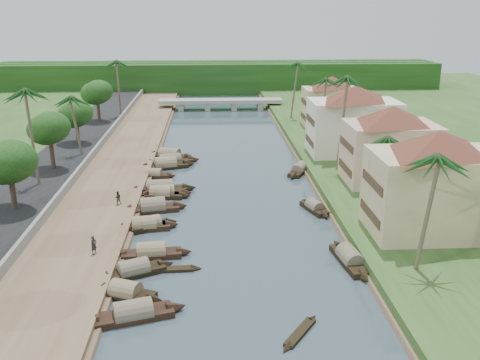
{
  "coord_description": "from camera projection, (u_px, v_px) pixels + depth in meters",
  "views": [
    {
      "loc": [
        -2.42,
        -49.71,
        22.33
      ],
      "look_at": [
        1.11,
        13.1,
        2.0
      ],
      "focal_mm": 40.0,
      "sensor_mm": 36.0,
      "label": 1
    }
  ],
  "objects": [
    {
      "name": "sampan_6",
      "position": [
        153.0,
        208.0,
        61.39
      ],
      "size": [
        8.43,
        3.35,
        2.43
      ],
      "rotation": [
        0.0,
        0.0,
        0.18
      ],
      "color": "black",
      "rests_on": "ground"
    },
    {
      "name": "canoe_0",
      "position": [
        300.0,
        333.0,
        38.31
      ],
      "size": [
        3.7,
        4.9,
        0.72
      ],
      "rotation": [
        0.0,
        0.0,
        0.96
      ],
      "color": "black",
      "rests_on": "ground"
    },
    {
      "name": "road",
      "position": [
        47.0,
        177.0,
        71.7
      ],
      "size": [
        8.0,
        180.0,
        1.4
      ],
      "primitive_type": "cube",
      "color": "black",
      "rests_on": "ground"
    },
    {
      "name": "sampan_12",
      "position": [
        170.0,
        161.0,
        80.17
      ],
      "size": [
        9.48,
        3.75,
        2.22
      ],
      "rotation": [
        0.0,
        0.0,
        0.23
      ],
      "color": "black",
      "rests_on": "ground"
    },
    {
      "name": "building_distant",
      "position": [
        331.0,
        101.0,
        99.09
      ],
      "size": [
        12.62,
        12.62,
        9.2
      ],
      "color": "beige",
      "rests_on": "right_bank"
    },
    {
      "name": "building_near",
      "position": [
        434.0,
        182.0,
        51.38
      ],
      "size": [
        14.85,
        14.85,
        10.2
      ],
      "color": "beige",
      "rests_on": "right_bank"
    },
    {
      "name": "palm_5",
      "position": [
        27.0,
        93.0,
        63.12
      ],
      "size": [
        3.2,
        3.2,
        13.21
      ],
      "color": "brown",
      "rests_on": "ground"
    },
    {
      "name": "sampan_15",
      "position": [
        315.0,
        208.0,
        61.48
      ],
      "size": [
        3.3,
        6.57,
        1.8
      ],
      "rotation": [
        0.0,
        0.0,
        1.89
      ],
      "color": "black",
      "rests_on": "ground"
    },
    {
      "name": "person_far",
      "position": [
        118.0,
        198.0,
        61.16
      ],
      "size": [
        0.9,
        0.78,
        1.58
      ],
      "primitive_type": "imported",
      "rotation": [
        0.0,
        0.0,
        3.4
      ],
      "color": "#302E21",
      "rests_on": "left_bank"
    },
    {
      "name": "tree_3",
      "position": [
        49.0,
        129.0,
        71.47
      ],
      "size": [
        5.07,
        5.07,
        7.64
      ],
      "color": "#463728",
      "rests_on": "ground"
    },
    {
      "name": "right_bank",
      "position": [
        366.0,
        172.0,
        74.06
      ],
      "size": [
        16.0,
        180.0,
        1.2
      ],
      "primitive_type": "cube",
      "color": "#2A4B1E",
      "rests_on": "ground"
    },
    {
      "name": "palm_2",
      "position": [
        343.0,
        80.0,
        69.74
      ],
      "size": [
        3.2,
        3.2,
        14.02
      ],
      "color": "brown",
      "rests_on": "ground"
    },
    {
      "name": "sampan_1",
      "position": [
        126.0,
        293.0,
        43.09
      ],
      "size": [
        6.91,
        4.09,
        2.06
      ],
      "rotation": [
        0.0,
        0.0,
        -0.4
      ],
      "color": "black",
      "rests_on": "ground"
    },
    {
      "name": "sampan_4",
      "position": [
        144.0,
        226.0,
        56.26
      ],
      "size": [
        7.56,
        2.56,
        2.12
      ],
      "rotation": [
        0.0,
        0.0,
        0.13
      ],
      "color": "black",
      "rests_on": "ground"
    },
    {
      "name": "canoe_2",
      "position": [
        169.0,
        189.0,
        68.78
      ],
      "size": [
        5.43,
        3.43,
        0.83
      ],
      "rotation": [
        0.0,
        0.0,
        -0.49
      ],
      "color": "black",
      "rests_on": "ground"
    },
    {
      "name": "sampan_7",
      "position": [
        161.0,
        194.0,
        65.87
      ],
      "size": [
        7.82,
        2.79,
        2.06
      ],
      "rotation": [
        0.0,
        0.0,
        -0.17
      ],
      "color": "black",
      "rests_on": "ground"
    },
    {
      "name": "tree_4",
      "position": [
        76.0,
        115.0,
        85.64
      ],
      "size": [
        4.97,
        4.97,
        6.71
      ],
      "color": "#463728",
      "rests_on": "ground"
    },
    {
      "name": "palm_0",
      "position": [
        430.0,
        160.0,
        42.45
      ],
      "size": [
        3.2,
        3.2,
        11.37
      ],
      "color": "brown",
      "rests_on": "ground"
    },
    {
      "name": "palm_7",
      "position": [
        294.0,
        65.0,
        104.28
      ],
      "size": [
        3.2,
        3.2,
        12.33
      ],
      "color": "brown",
      "rests_on": "ground"
    },
    {
      "name": "sampan_3",
      "position": [
        134.0,
        271.0,
        46.68
      ],
      "size": [
        7.61,
        4.6,
        2.08
      ],
      "rotation": [
        0.0,
        0.0,
        0.43
      ],
      "color": "black",
      "rests_on": "ground"
    },
    {
      "name": "sampan_2",
      "position": [
        152.0,
        253.0,
        50.11
      ],
      "size": [
        7.86,
        2.11,
        2.07
      ],
      "rotation": [
        0.0,
        0.0,
        0.07
      ],
      "color": "black",
      "rests_on": "ground"
    },
    {
      "name": "sampan_13",
      "position": [
        170.0,
        156.0,
        83.0
      ],
      "size": [
        8.89,
        4.85,
        2.39
      ],
      "rotation": [
        0.0,
        0.0,
        -0.36
      ],
      "color": "black",
      "rests_on": "ground"
    },
    {
      "name": "tree_5",
      "position": [
        97.0,
        93.0,
        102.15
      ],
      "size": [
        5.33,
        5.33,
        7.67
      ],
      "color": "#463728",
      "rests_on": "ground"
    },
    {
      "name": "bridge",
      "position": [
        221.0,
        102.0,
        122.1
      ],
      "size": [
        28.0,
        4.0,
        2.4
      ],
      "color": "gray",
      "rests_on": "ground"
    },
    {
      "name": "palm_8",
      "position": [
        117.0,
        63.0,
        104.87
      ],
      "size": [
        3.2,
        3.2,
        12.44
      ],
      "color": "brown",
      "rests_on": "ground"
    },
    {
      "name": "sampan_5",
      "position": [
        150.0,
        225.0,
        56.45
      ],
      "size": [
        6.3,
        3.92,
        2.02
      ],
      "rotation": [
        0.0,
        0.0,
        0.42
      ],
      "color": "black",
      "rests_on": "ground"
    },
    {
      "name": "sampan_10",
      "position": [
        154.0,
        175.0,
        73.57
      ],
      "size": [
        6.42,
        2.21,
        1.8
      ],
      "rotation": [
        0.0,
        0.0,
        -0.14
      ],
      "color": "black",
      "rests_on": "ground"
    },
    {
      "name": "palm_1",
      "position": [
        384.0,
        140.0,
        56.66
      ],
      "size": [
        3.2,
        3.2,
        9.44
      ],
      "color": "brown",
      "rests_on": "ground"
    },
    {
      "name": "sampan_14",
      "position": [
        350.0,
        259.0,
        48.85
      ],
      "size": [
        2.73,
        8.88,
        2.13
      ],
      "rotation": [
        0.0,
        0.0,
        1.7
      ],
      "color": "black",
      "rests_on": "ground"
    },
    {
      "name": "building_mid",
      "position": [
        390.0,
        144.0,
        66.71
      ],
      "size": [
        14.11,
        14.11,
        9.7
      ],
      "color": "beige",
      "rests_on": "right_bank"
    },
    {
      "name": "tree_2",
      "position": [
        9.0,
        163.0,
        56.99
      ],
      "size": [
        5.5,
        5.5,
        7.49
      ],
      "color": "#463728",
      "rests_on": "ground"
    },
    {
      "name": "palm_3",
      "position": [
        324.0,
        81.0,
        86.11
      ],
      "size": [
        3.2,
        3.2,
        11.72
      ],
      "color": "brown",
      "rests_on": "ground"
    },
    {
      "name": "sampan_8",
      "position": [
        165.0,
        194.0,
        66.08
      ],
      "size": [
        7.13,
        2.36,
        2.18
      ],
      "rotation": [
        0.0,
        0.0,
        0.1
      ],
      "color": "black",
      "rests_on": "ground"
    },
    {
      "name": "sampan_11",
      "position": [
        165.0,
        165.0,
        77.87
      ],
      "size": [
        9.22,
        4.34,
        2.54
      ],
      "rotation": [
        0.0,
        0.0,
        0.27
      ],
      "color": "black",
      "rests_on": "ground"
    },
    {
      "name": "canoe_1",
      "position": [
        171.0,
        270.0,
        47.55
      ],
      "size": [
        5.59,
        1.12,
        0.9
      ],
      "rotation": [
        0.0,
        0.0,
        0.04
      ],
      "color": "black",
      "rests_on": "ground"
    },
    {
      "name": "left_bank",
      "position": [
        111.0,
        178.0,
        72.25
      ],
      "size": [
        10.0,
        180.0,
        0.8
      ],
      "primitive_type": "cube",
      "color": "brown",
      "rests_on": "ground"
    },
    {
      "name": "sampan_0",
      "position": [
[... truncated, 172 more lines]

